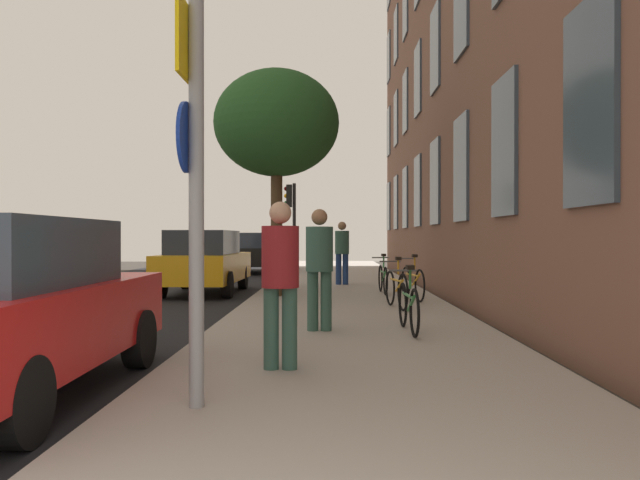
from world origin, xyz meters
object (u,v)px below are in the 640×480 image
object	(u,v)px
bicycle_2	(413,282)
car_0	(0,307)
sign_post	(193,164)
pedestrian_2	(342,249)
traffic_light	(291,212)
bicycle_0	(408,306)
bicycle_3	(383,278)
tree_near	(277,124)
pedestrian_1	(319,261)
car_2	(260,252)
pedestrian_0	(280,274)
bicycle_1	(396,288)
car_1	(205,261)

from	to	relation	value
bicycle_2	car_0	xyz separation A→B (m)	(-4.72, -7.91, 0.34)
sign_post	pedestrian_2	world-z (taller)	sign_post
pedestrian_2	traffic_light	bearing A→B (deg)	110.17
bicycle_0	pedestrian_2	distance (m)	8.93
traffic_light	bicycle_2	world-z (taller)	traffic_light
bicycle_3	pedestrian_2	distance (m)	3.02
tree_near	bicycle_2	bearing A→B (deg)	-16.25
bicycle_3	car_0	world-z (taller)	car_0
pedestrian_1	car_2	size ratio (longest dim) A/B	0.43
tree_near	traffic_light	bearing A→B (deg)	91.19
bicycle_3	sign_post	bearing A→B (deg)	-103.15
car_0	car_2	world-z (taller)	same
pedestrian_0	car_0	xyz separation A→B (m)	(-2.44, -0.81, -0.25)
sign_post	traffic_light	size ratio (longest dim) A/B	1.02
sign_post	traffic_light	bearing A→B (deg)	91.02
bicycle_0	bicycle_2	xyz separation A→B (m)	(0.66, 4.57, 0.01)
sign_post	pedestrian_0	distance (m)	1.80
bicycle_3	bicycle_1	bearing A→B (deg)	-90.16
bicycle_3	pedestrian_1	bearing A→B (deg)	-103.33
bicycle_0	bicycle_2	distance (m)	4.62
traffic_light	car_2	bearing A→B (deg)	116.12
pedestrian_1	traffic_light	bearing A→B (deg)	95.25
pedestrian_0	pedestrian_2	distance (m)	11.42
pedestrian_1	bicycle_1	bearing A→B (deg)	63.86
pedestrian_2	bicycle_2	bearing A→B (deg)	-71.61
tree_near	bicycle_3	size ratio (longest dim) A/B	3.16
pedestrian_0	bicycle_3	bearing A→B (deg)	78.39
sign_post	bicycle_0	distance (m)	4.77
bicycle_3	tree_near	bearing A→B (deg)	-165.91
car_1	bicycle_3	bearing A→B (deg)	-14.86
sign_post	pedestrian_1	world-z (taller)	sign_post
bicycle_3	pedestrian_2	size ratio (longest dim) A/B	0.92
bicycle_0	car_2	world-z (taller)	car_2
bicycle_0	bicycle_3	size ratio (longest dim) A/B	1.03
pedestrian_1	car_1	bearing A→B (deg)	113.36
bicycle_1	bicycle_3	xyz separation A→B (m)	(0.01, 3.10, -0.01)
tree_near	car_1	size ratio (longest dim) A/B	1.22
bicycle_0	car_0	bearing A→B (deg)	-140.56
car_1	tree_near	bearing A→B (deg)	-41.99
pedestrian_1	pedestrian_2	distance (m)	8.77
sign_post	bicycle_1	xyz separation A→B (m)	(2.33, 6.91, -1.54)
traffic_light	pedestrian_1	xyz separation A→B (m)	(1.24, -13.47, -1.25)
car_1	car_2	bearing A→B (deg)	87.61
car_2	car_1	bearing A→B (deg)	-92.39
traffic_light	pedestrian_2	size ratio (longest dim) A/B	1.84
bicycle_0	bicycle_2	size ratio (longest dim) A/B	0.96
bicycle_1	pedestrian_1	bearing A→B (deg)	-116.14
tree_near	bicycle_1	distance (m)	4.98
pedestrian_0	pedestrian_2	size ratio (longest dim) A/B	0.96
car_1	car_0	bearing A→B (deg)	-88.41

